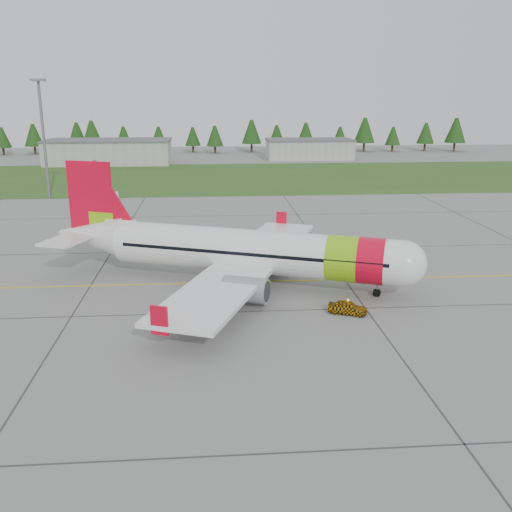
{
  "coord_description": "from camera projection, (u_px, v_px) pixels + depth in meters",
  "views": [
    {
      "loc": [
        -3.09,
        -45.36,
        17.89
      ],
      "look_at": [
        0.8,
        4.21,
        3.73
      ],
      "focal_mm": 40.0,
      "sensor_mm": 36.0,
      "label": 1
    }
  ],
  "objects": [
    {
      "name": "floodlight_mast",
      "position": [
        44.0,
        141.0,
        99.09
      ],
      "size": [
        0.5,
        0.5,
        20.0
      ],
      "primitive_type": "cylinder",
      "color": "slate",
      "rests_on": "ground"
    },
    {
      "name": "treeline",
      "position": [
        220.0,
        137.0,
        179.57
      ],
      "size": [
        160.0,
        8.0,
        10.0
      ],
      "primitive_type": null,
      "color": "#1C3F14",
      "rests_on": "ground"
    },
    {
      "name": "service_van",
      "position": [
        113.0,
        188.0,
        99.46
      ],
      "size": [
        1.73,
        1.67,
        4.15
      ],
      "primitive_type": "imported",
      "rotation": [
        0.0,
        0.0,
        0.24
      ],
      "color": "silver",
      "rests_on": "ground"
    },
    {
      "name": "ground",
      "position": [
        250.0,
        312.0,
        48.62
      ],
      "size": [
        320.0,
        320.0,
        0.0
      ],
      "primitive_type": "plane",
      "color": "gray",
      "rests_on": "ground"
    },
    {
      "name": "aircraft",
      "position": [
        244.0,
        251.0,
        54.95
      ],
      "size": [
        35.98,
        34.19,
        11.39
      ],
      "rotation": [
        0.0,
        0.0,
        -0.37
      ],
      "color": "white",
      "rests_on": "ground"
    },
    {
      "name": "hangar_east",
      "position": [
        309.0,
        150.0,
        162.93
      ],
      "size": [
        24.0,
        12.0,
        5.2
      ],
      "primitive_type": "cube",
      "color": "#A8A8A3",
      "rests_on": "ground"
    },
    {
      "name": "hangar_west",
      "position": [
        109.0,
        152.0,
        151.01
      ],
      "size": [
        32.0,
        14.0,
        6.0
      ],
      "primitive_type": "cube",
      "color": "#A8A8A3",
      "rests_on": "ground"
    },
    {
      "name": "grass_strip",
      "position": [
        225.0,
        177.0,
        127.24
      ],
      "size": [
        320.0,
        50.0,
        0.03
      ],
      "primitive_type": "cube",
      "color": "#30561E",
      "rests_on": "ground"
    },
    {
      "name": "taxi_guideline",
      "position": [
        245.0,
        282.0,
        56.29
      ],
      "size": [
        120.0,
        0.25,
        0.02
      ],
      "primitive_type": "cube",
      "color": "gold",
      "rests_on": "ground"
    },
    {
      "name": "follow_me_car",
      "position": [
        348.0,
        295.0,
        47.71
      ],
      "size": [
        1.55,
        1.66,
        3.32
      ],
      "primitive_type": "imported",
      "rotation": [
        0.0,
        0.0,
        1.19
      ],
      "color": "#D8980C",
      "rests_on": "ground"
    }
  ]
}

